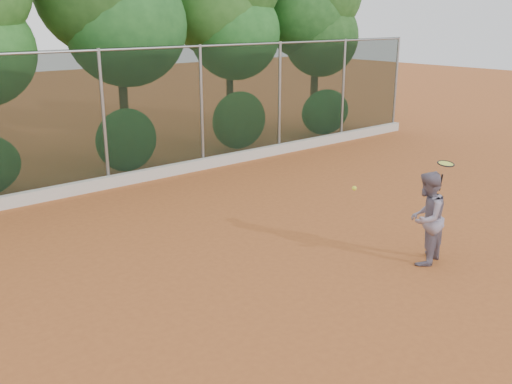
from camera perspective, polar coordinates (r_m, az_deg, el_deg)
ground at (r=9.92m, az=3.75°, el=-8.24°), size 80.00×80.00×0.00m
concrete_curb at (r=15.21m, az=-14.22°, el=1.02°), size 24.00×0.20×0.30m
tennis_player at (r=10.48m, az=16.65°, el=-2.53°), size 0.95×0.82×1.69m
chainlink_fence at (r=15.00m, az=-15.01°, el=7.44°), size 24.09×0.09×3.50m
foliage_backdrop at (r=16.43m, az=-20.62°, el=16.69°), size 23.70×3.63×7.55m
tennis_racket at (r=10.38m, az=18.40°, el=2.49°), size 0.36×0.36×0.54m
tennis_ball_in_flight at (r=8.80m, az=9.81°, el=0.37°), size 0.07×0.07×0.07m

